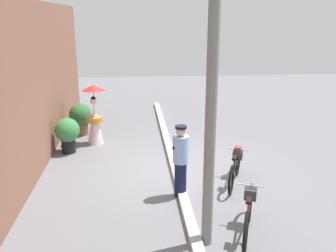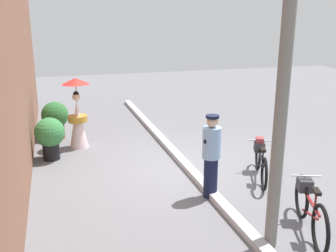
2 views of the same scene
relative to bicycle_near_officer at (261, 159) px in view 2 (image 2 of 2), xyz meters
The scene contains 10 objects.
ground_plane 1.66m from the bicycle_near_officer, 55.85° to the left, with size 30.00×30.00×0.00m, color slate.
building_wall 5.21m from the bicycle_near_officer, 79.42° to the left, with size 14.00×0.40×4.14m, color brown.
sidewalk_curb 1.65m from the bicycle_near_officer, 55.85° to the left, with size 14.00×0.20×0.12m, color #B2B2B7.
bicycle_near_officer is the anchor object (origin of this frame).
bicycle_far_side 2.16m from the bicycle_near_officer, behind, with size 1.69×0.74×0.83m.
person_officer 1.54m from the bicycle_near_officer, 112.18° to the left, with size 0.34×0.36×1.59m.
person_with_parasol 4.71m from the bicycle_near_officer, 48.70° to the left, with size 0.69×0.69×1.81m.
potted_plant_by_door 4.84m from the bicycle_near_officer, 60.48° to the left, with size 0.71×0.70×1.02m.
potted_plant_small 5.74m from the bicycle_near_officer, 45.14° to the left, with size 0.75×0.73×1.04m.
utility_pole 3.26m from the bicycle_near_officer, 153.77° to the left, with size 0.18×0.18×4.80m, color slate.
Camera 2 is at (-7.60, 2.71, 3.29)m, focal length 41.14 mm.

